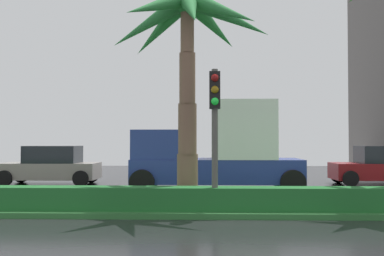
{
  "coord_description": "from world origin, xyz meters",
  "views": [
    {
      "loc": [
        3.79,
        -5.41,
        1.97
      ],
      "look_at": [
        3.28,
        12.29,
        2.45
      ],
      "focal_mm": 42.96,
      "sensor_mm": 36.0,
      "label": 1
    }
  ],
  "objects_px": {
    "traffic_signal_median_right": "(215,113)",
    "car_in_traffic_leading": "(51,166)",
    "box_truck_following": "(218,151)",
    "car_in_traffic_second": "(383,166)",
    "palm_tree_centre": "(188,33)"
  },
  "relations": [
    {
      "from": "car_in_traffic_leading",
      "to": "palm_tree_centre",
      "type": "bearing_deg",
      "value": 130.49
    },
    {
      "from": "palm_tree_centre",
      "to": "box_truck_following",
      "type": "height_order",
      "value": "palm_tree_centre"
    },
    {
      "from": "car_in_traffic_leading",
      "to": "box_truck_following",
      "type": "height_order",
      "value": "box_truck_following"
    },
    {
      "from": "box_truck_following",
      "to": "car_in_traffic_second",
      "type": "bearing_deg",
      "value": -158.1
    },
    {
      "from": "car_in_traffic_leading",
      "to": "box_truck_following",
      "type": "relative_size",
      "value": 0.67
    },
    {
      "from": "car_in_traffic_second",
      "to": "box_truck_following",
      "type": "bearing_deg",
      "value": 21.9
    },
    {
      "from": "car_in_traffic_leading",
      "to": "car_in_traffic_second",
      "type": "bearing_deg",
      "value": -179.17
    },
    {
      "from": "box_truck_following",
      "to": "car_in_traffic_second",
      "type": "xyz_separation_m",
      "value": [
        7.36,
        2.96,
        -0.72
      ]
    },
    {
      "from": "traffic_signal_median_right",
      "to": "car_in_traffic_leading",
      "type": "height_order",
      "value": "traffic_signal_median_right"
    },
    {
      "from": "box_truck_following",
      "to": "car_in_traffic_second",
      "type": "height_order",
      "value": "box_truck_following"
    },
    {
      "from": "palm_tree_centre",
      "to": "car_in_traffic_second",
      "type": "relative_size",
      "value": 1.46
    },
    {
      "from": "palm_tree_centre",
      "to": "box_truck_following",
      "type": "distance_m",
      "value": 5.99
    },
    {
      "from": "box_truck_following",
      "to": "car_in_traffic_second",
      "type": "relative_size",
      "value": 1.49
    },
    {
      "from": "traffic_signal_median_right",
      "to": "car_in_traffic_second",
      "type": "distance_m",
      "value": 11.75
    },
    {
      "from": "traffic_signal_median_right",
      "to": "car_in_traffic_second",
      "type": "height_order",
      "value": "traffic_signal_median_right"
    }
  ]
}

